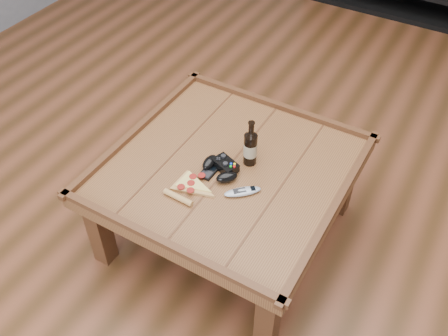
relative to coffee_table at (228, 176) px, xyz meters
The scene contains 7 objects.
ground 0.39m from the coffee_table, ahead, with size 6.00×6.00×0.00m, color #442913.
coffee_table is the anchor object (origin of this frame).
beer_bottle 0.18m from the coffee_table, 45.68° to the left, with size 0.06×0.06×0.22m.
game_controller 0.10m from the coffee_table, 102.83° to the right, with size 0.18×0.16×0.05m.
pizza_slice 0.22m from the coffee_table, 111.58° to the right, with size 0.16×0.25×0.03m.
smartphone 0.11m from the coffee_table, 125.82° to the right, with size 0.05×0.10×0.01m.
remote_control 0.18m from the coffee_table, 40.12° to the right, with size 0.15×0.14×0.02m.
Camera 1 is at (0.76, -1.35, 1.96)m, focal length 40.00 mm.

